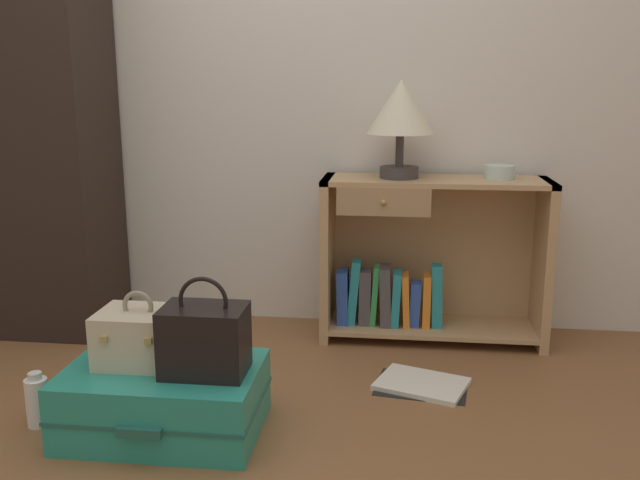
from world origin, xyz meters
TOP-DOWN VIEW (x-y plane):
  - back_wall at (0.00, 1.50)m, footprint 6.40×0.10m
  - bookshelf at (0.66, 1.27)m, footprint 1.00×0.34m
  - table_lamp at (0.55, 1.26)m, footprint 0.29×0.29m
  - bowl at (0.98, 1.29)m, footprint 0.13×0.13m
  - suitcase_large at (-0.21, 0.27)m, footprint 0.65×0.45m
  - train_case at (-0.30, 0.31)m, footprint 0.27×0.23m
  - handbag at (-0.06, 0.26)m, footprint 0.27×0.19m
  - bottle at (-0.65, 0.26)m, footprint 0.08×0.08m
  - open_book_on_floor at (0.66, 0.73)m, footprint 0.39×0.34m

SIDE VIEW (x-z plane):
  - open_book_on_floor at x=0.66m, z-range 0.00..0.02m
  - bottle at x=-0.65m, z-range -0.01..0.18m
  - suitcase_large at x=-0.21m, z-range 0.00..0.23m
  - train_case at x=-0.30m, z-range 0.19..0.45m
  - handbag at x=-0.06m, z-range 0.18..0.51m
  - bookshelf at x=0.66m, z-range -0.02..0.72m
  - bowl at x=0.98m, z-range 0.74..0.80m
  - table_lamp at x=0.55m, z-range 0.81..1.24m
  - back_wall at x=0.00m, z-range 0.00..2.60m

